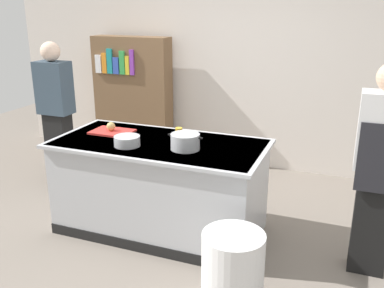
% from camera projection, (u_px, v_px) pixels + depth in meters
% --- Properties ---
extents(ground_plane, '(10.00, 10.00, 0.00)m').
position_uv_depth(ground_plane, '(161.00, 228.00, 4.22)').
color(ground_plane, slate).
extents(back_wall, '(6.40, 0.12, 3.00)m').
position_uv_depth(back_wall, '(227.00, 53.00, 5.61)').
color(back_wall, silver).
rests_on(back_wall, ground_plane).
extents(counter_island, '(1.98, 0.98, 0.90)m').
position_uv_depth(counter_island, '(160.00, 185.00, 4.07)').
color(counter_island, '#B7BABF').
rests_on(counter_island, ground_plane).
extents(cutting_board, '(0.40, 0.28, 0.02)m').
position_uv_depth(cutting_board, '(112.00, 132.00, 4.22)').
color(cutting_board, red).
rests_on(cutting_board, counter_island).
extents(onion, '(0.09, 0.09, 0.09)m').
position_uv_depth(onion, '(111.00, 126.00, 4.21)').
color(onion, tan).
rests_on(onion, cutting_board).
extents(stock_pot, '(0.32, 0.26, 0.14)m').
position_uv_depth(stock_pot, '(185.00, 142.00, 3.72)').
color(stock_pot, '#B7BABF').
rests_on(stock_pot, counter_island).
extents(mixing_bowl, '(0.23, 0.23, 0.09)m').
position_uv_depth(mixing_bowl, '(127.00, 141.00, 3.82)').
color(mixing_bowl, '#B7BABF').
rests_on(mixing_bowl, counter_island).
extents(juice_cup, '(0.07, 0.07, 0.10)m').
position_uv_depth(juice_cup, '(179.00, 133.00, 4.04)').
color(juice_cup, yellow).
rests_on(juice_cup, counter_island).
extents(trash_bin, '(0.45, 0.45, 0.59)m').
position_uv_depth(trash_bin, '(233.00, 271.00, 3.05)').
color(trash_bin, white).
rests_on(trash_bin, ground_plane).
extents(person_chef, '(0.38, 0.25, 1.72)m').
position_uv_depth(person_chef, '(379.00, 167.00, 3.29)').
color(person_chef, black).
rests_on(person_chef, ground_plane).
extents(person_guest, '(0.38, 0.24, 1.72)m').
position_uv_depth(person_guest, '(57.00, 112.00, 4.97)').
color(person_guest, black).
rests_on(person_guest, ground_plane).
extents(bookshelf, '(1.10, 0.31, 1.70)m').
position_uv_depth(bookshelf, '(133.00, 98.00, 5.98)').
color(bookshelf, brown).
rests_on(bookshelf, ground_plane).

